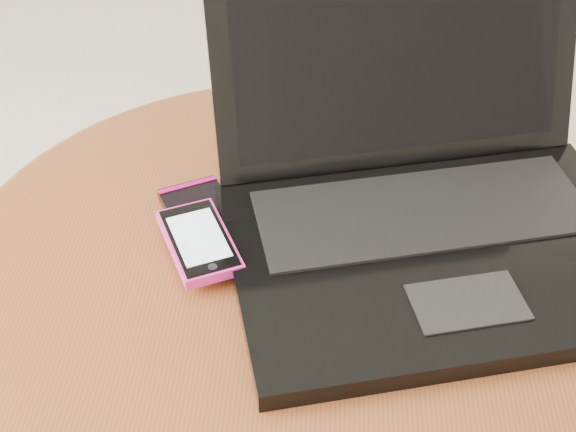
{
  "coord_description": "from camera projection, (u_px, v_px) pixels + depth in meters",
  "views": [
    {
      "loc": [
        -0.05,
        -0.67,
        1.09
      ],
      "look_at": [
        -0.08,
        -0.1,
        0.61
      ],
      "focal_mm": 50.84,
      "sensor_mm": 36.0,
      "label": 1
    }
  ],
  "objects": [
    {
      "name": "table",
      "position": [
        290.0,
        340.0,
        0.87
      ],
      "size": [
        0.69,
        0.69,
        0.55
      ],
      "color": "#4E2D19",
      "rests_on": "ground"
    },
    {
      "name": "laptop",
      "position": [
        427.0,
        194.0,
        0.8
      ],
      "size": [
        0.47,
        0.44,
        0.25
      ],
      "color": "black",
      "rests_on": "table"
    },
    {
      "name": "phone_black",
      "position": [
        205.0,
        220.0,
        0.83
      ],
      "size": [
        0.11,
        0.14,
        0.01
      ],
      "color": "black",
      "rests_on": "table"
    },
    {
      "name": "phone_pink",
      "position": [
        199.0,
        242.0,
        0.79
      ],
      "size": [
        0.1,
        0.12,
        0.01
      ],
      "color": "#F92EA6",
      "rests_on": "phone_black"
    }
  ]
}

